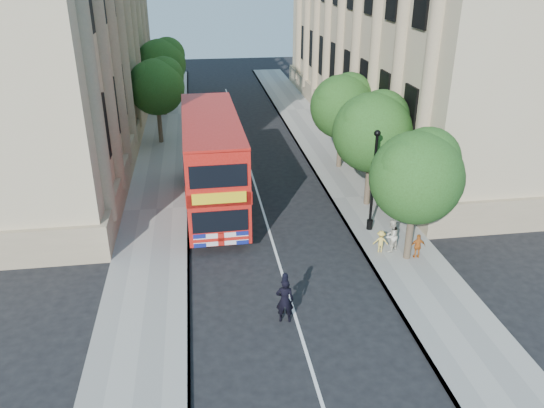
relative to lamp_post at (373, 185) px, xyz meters
name	(u,v)px	position (x,y,z in m)	size (l,w,h in m)	color
ground	(293,310)	(-5.00, -6.00, -2.51)	(120.00, 120.00, 0.00)	black
pavement_right	(360,197)	(0.75, 4.00, -2.45)	(3.50, 80.00, 0.12)	gray
pavement_left	(157,210)	(-10.75, 4.00, -2.45)	(3.50, 80.00, 0.12)	gray
building_right	(416,11)	(8.80, 18.00, 6.49)	(12.00, 38.00, 18.00)	tan
building_left	(37,15)	(-18.80, 18.00, 6.49)	(12.00, 38.00, 18.00)	tan
tree_right_near	(417,173)	(0.84, -2.97, 1.74)	(4.00, 4.00, 6.08)	#473828
tree_right_mid	(373,128)	(0.84, 3.03, 1.93)	(4.20, 4.20, 6.37)	#473828
tree_right_far	(343,103)	(0.84, 9.03, 1.80)	(4.00, 4.00, 6.15)	#473828
tree_left_far	(157,84)	(-10.96, 16.03, 1.93)	(4.00, 4.00, 6.30)	#473828
tree_left_back	(161,61)	(-10.96, 24.03, 2.20)	(4.20, 4.20, 6.65)	#473828
lamp_post	(373,185)	(0.00, 0.00, 0.00)	(0.32, 0.32, 5.16)	black
double_decker_bus	(212,160)	(-7.60, 4.04, 0.27)	(3.08, 10.95, 5.03)	#B5140C
box_van	(219,161)	(-7.13, 7.44, -1.08)	(2.23, 5.18, 2.93)	black
police_constable	(285,300)	(-5.45, -6.64, -1.59)	(0.67, 0.44, 1.84)	black
woman_pedestrian	(391,236)	(0.25, -2.29, -1.60)	(0.77, 0.60, 1.58)	silver
child_a	(418,246)	(1.24, -3.05, -1.81)	(0.69, 0.29, 1.17)	#C86923
child_b	(381,241)	(-0.23, -2.30, -1.85)	(0.69, 0.40, 1.07)	#E5C44E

